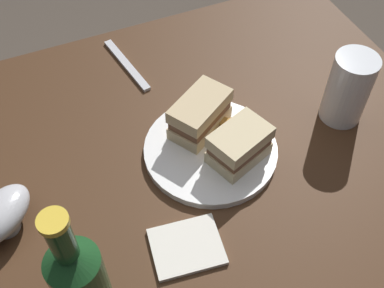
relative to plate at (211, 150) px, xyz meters
name	(u,v)px	position (x,y,z in m)	size (l,w,h in m)	color
dining_table	(178,248)	(0.07, -0.02, -0.38)	(1.06, 0.78, 0.74)	#422816
plate	(211,150)	(0.00, 0.00, 0.00)	(0.24, 0.24, 0.01)	white
sandwich_half_left	(239,145)	(-0.04, 0.04, 0.04)	(0.12, 0.10, 0.07)	beige
sandwich_half_right	(200,114)	(0.00, -0.05, 0.04)	(0.13, 0.12, 0.07)	#CCB284
potato_wedge_front	(254,143)	(-0.07, 0.03, 0.02)	(0.04, 0.02, 0.02)	#AD702D
potato_wedge_middle	(234,129)	(-0.05, -0.02, 0.02)	(0.05, 0.02, 0.02)	#B77F33
potato_wedge_back	(231,129)	(-0.05, -0.02, 0.02)	(0.04, 0.02, 0.02)	#AD702D
potato_wedge_left_edge	(248,140)	(-0.07, 0.02, 0.02)	(0.05, 0.02, 0.02)	#AD702D
potato_wedge_right_edge	(233,126)	(-0.06, -0.02, 0.02)	(0.04, 0.02, 0.02)	#AD702D
potato_wedge_stray	(228,146)	(-0.03, 0.01, 0.01)	(0.04, 0.02, 0.01)	gold
pint_glass	(347,92)	(-0.27, 0.02, 0.05)	(0.08, 0.08, 0.14)	white
cider_bottle	(81,284)	(0.28, 0.20, 0.10)	(0.07, 0.07, 0.27)	#19421E
napkin	(187,247)	(0.11, 0.16, 0.00)	(0.11, 0.09, 0.01)	silver
fork	(126,65)	(0.07, -0.28, 0.00)	(0.18, 0.02, 0.01)	silver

